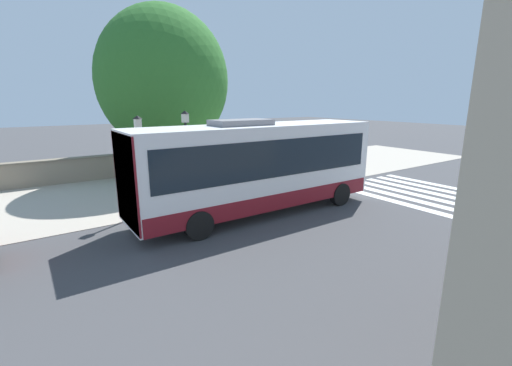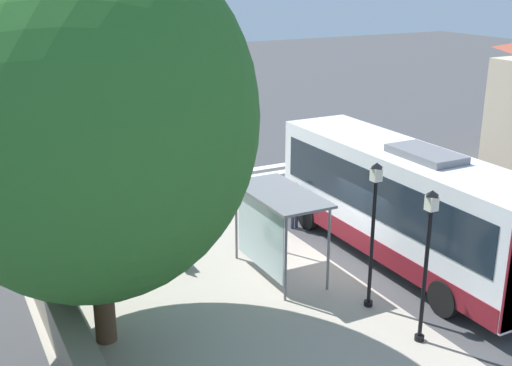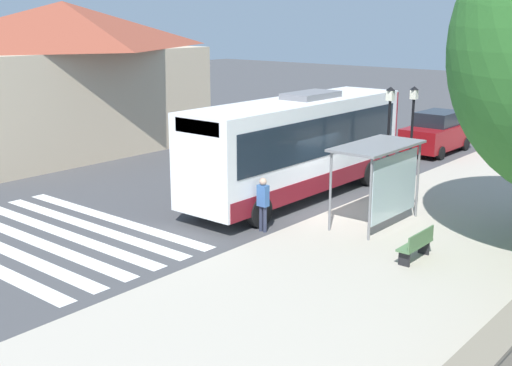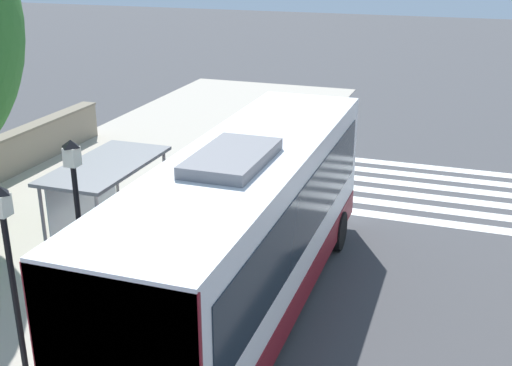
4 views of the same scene
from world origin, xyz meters
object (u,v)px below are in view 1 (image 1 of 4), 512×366
(street_lamp_far, at_px, (187,150))
(bus, at_px, (258,166))
(bus_shelter, at_px, (229,148))
(bench, at_px, (241,169))
(shade_tree, at_px, (163,81))
(pedestrian, at_px, (304,172))
(street_lamp_near, at_px, (140,157))

(street_lamp_far, bearing_deg, bus, 35.31)
(bus_shelter, xyz_separation_m, bench, (-2.38, 2.16, -1.69))
(bus_shelter, relative_size, street_lamp_far, 0.82)
(bus, xyz_separation_m, shade_tree, (-9.45, -0.24, 3.69))
(bus_shelter, distance_m, pedestrian, 3.96)
(bus_shelter, height_order, street_lamp_near, street_lamp_near)
(bus, bearing_deg, pedestrian, 111.68)
(street_lamp_near, xyz_separation_m, street_lamp_far, (-0.07, 1.99, 0.08))
(bus_shelter, height_order, street_lamp_far, street_lamp_far)
(pedestrian, height_order, bench, pedestrian)
(bus, bearing_deg, street_lamp_far, -144.69)
(bus_shelter, distance_m, street_lamp_near, 5.05)
(bus_shelter, xyz_separation_m, shade_tree, (-5.48, -1.24, 3.50))
(bench, relative_size, street_lamp_far, 0.35)
(bench, height_order, street_lamp_far, street_lamp_far)
(bus, relative_size, bus_shelter, 3.04)
(pedestrian, relative_size, street_lamp_far, 0.42)
(pedestrian, distance_m, street_lamp_far, 6.05)
(bus, xyz_separation_m, street_lamp_far, (-2.64, -1.87, 0.47))
(bus_shelter, xyz_separation_m, street_lamp_far, (1.34, -2.86, 0.28))
(pedestrian, bearing_deg, shade_tree, -152.24)
(pedestrian, height_order, street_lamp_far, street_lamp_far)
(pedestrian, relative_size, bench, 1.18)
(pedestrian, xyz_separation_m, bench, (-4.80, -0.76, -0.55))
(street_lamp_near, bearing_deg, bus, 56.32)
(street_lamp_near, relative_size, shade_tree, 0.40)
(bench, relative_size, shade_tree, 0.15)
(bus, height_order, pedestrian, bus)
(bus, distance_m, street_lamp_near, 4.65)
(bench, bearing_deg, shade_tree, -132.36)
(bench, bearing_deg, pedestrian, 8.97)
(bench, bearing_deg, street_lamp_near, -61.66)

